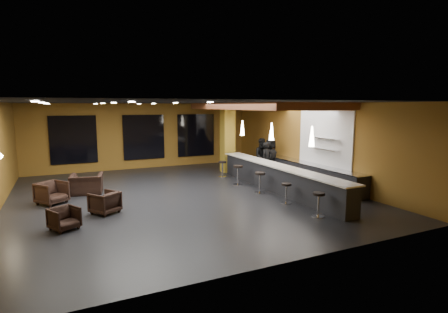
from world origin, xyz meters
name	(u,v)px	position (x,y,z in m)	size (l,w,h in m)	color
floor	(182,196)	(0.00, 0.00, -0.05)	(12.00, 13.00, 0.10)	black
ceiling	(180,101)	(0.00, 0.00, 3.55)	(12.00, 13.00, 0.10)	black
wall_back	(143,136)	(0.00, 6.55, 1.75)	(12.00, 0.10, 3.50)	brown
wall_front	(281,185)	(0.00, -6.55, 1.75)	(12.00, 0.10, 3.50)	brown
wall_right	(311,142)	(6.05, 0.00, 1.75)	(0.10, 13.00, 3.50)	brown
wood_soffit	(260,106)	(4.00, 1.00, 3.36)	(3.60, 8.00, 0.28)	brown
window_left	(74,140)	(-3.50, 6.44, 1.70)	(2.20, 0.06, 2.40)	black
window_center	(144,137)	(0.00, 6.44, 1.70)	(2.20, 0.06, 2.40)	black
window_right	(196,135)	(3.00, 6.44, 1.70)	(2.20, 0.06, 2.40)	black
tile_backsplash	(325,139)	(5.96, -1.00, 2.00)	(0.06, 3.20, 2.40)	white
bar_counter	(277,179)	(3.65, -1.00, 0.50)	(0.60, 8.00, 1.00)	black
bar_top	(278,166)	(3.65, -1.00, 1.02)	(0.78, 8.10, 0.05)	silver
prep_counter	(310,174)	(5.65, -0.50, 0.43)	(0.70, 6.00, 0.86)	black
prep_top	(310,164)	(5.65, -0.50, 0.89)	(0.72, 6.00, 0.03)	silver
wall_shelf_lower	(325,149)	(5.82, -1.20, 1.60)	(0.30, 1.50, 0.03)	silver
wall_shelf_upper	(325,138)	(5.82, -1.20, 2.05)	(0.30, 1.50, 0.03)	silver
column	(228,138)	(3.65, 3.60, 1.75)	(0.60, 0.60, 3.50)	olive
pendant_0	(312,136)	(3.65, -3.00, 2.35)	(0.20, 0.20, 0.70)	white
pendant_1	(272,131)	(3.65, -0.50, 2.35)	(0.20, 0.20, 0.70)	white
pendant_2	(242,128)	(3.65, 2.00, 2.35)	(0.20, 0.20, 0.70)	white
staff_a	(267,160)	(4.73, 1.55, 0.84)	(0.61, 0.40, 1.68)	black
staff_b	(263,157)	(4.89, 2.19, 0.90)	(0.87, 0.68, 1.80)	black
staff_c	(270,157)	(5.17, 1.92, 0.89)	(0.87, 0.57, 1.79)	black
armchair_a	(64,218)	(-4.11, -2.20, 0.31)	(0.67, 0.69, 0.63)	black
armchair_b	(105,202)	(-2.93, -1.13, 0.35)	(0.75, 0.77, 0.70)	black
armchair_c	(52,193)	(-4.46, 0.78, 0.39)	(0.83, 0.86, 0.78)	black
armchair_d	(87,184)	(-3.26, 1.77, 0.38)	(1.17, 1.02, 0.76)	black
bar_stool_0	(318,201)	(2.95, -4.28, 0.49)	(0.39, 0.39, 0.76)	silver
bar_stool_1	(286,191)	(2.92, -2.63, 0.46)	(0.36, 0.36, 0.72)	silver
bar_stool_2	(260,180)	(2.86, -0.97, 0.52)	(0.42, 0.42, 0.82)	silver
bar_stool_3	(238,172)	(2.73, 0.65, 0.55)	(0.43, 0.43, 0.85)	silver
bar_stool_4	(222,167)	(2.82, 2.42, 0.49)	(0.39, 0.39, 0.77)	silver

